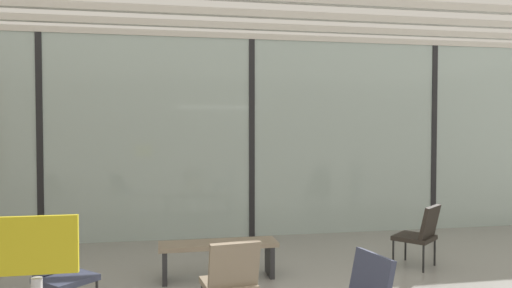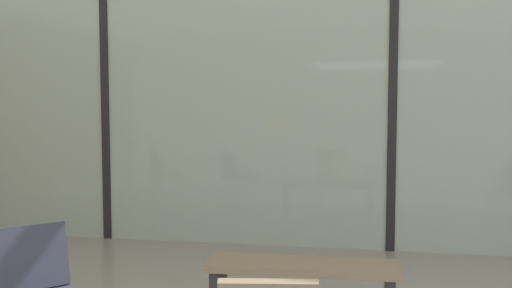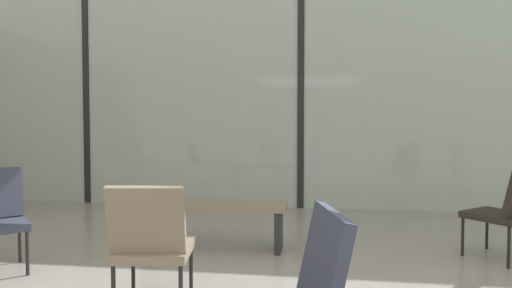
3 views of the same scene
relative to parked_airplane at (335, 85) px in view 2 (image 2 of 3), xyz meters
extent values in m
cube|color=#A3B7B2|center=(0.84, -5.51, -0.40)|extent=(14.00, 0.08, 3.47)
cube|color=black|center=(-2.66, -5.51, -0.40)|extent=(0.10, 0.12, 3.47)
cube|color=black|center=(0.84, -5.51, -0.40)|extent=(0.10, 0.12, 3.47)
ellipsoid|color=silver|center=(0.31, 0.00, 0.00)|extent=(12.73, 4.26, 4.26)
sphere|color=gray|center=(-5.55, 0.00, 0.00)|extent=(2.34, 2.34, 2.34)
sphere|color=black|center=(-3.19, -1.96, 0.32)|extent=(0.28, 0.28, 0.28)
sphere|color=black|center=(-2.29, -1.96, 0.32)|extent=(0.28, 0.28, 0.28)
sphere|color=black|center=(-1.39, -1.96, 0.32)|extent=(0.28, 0.28, 0.28)
sphere|color=black|center=(-0.49, -1.96, 0.32)|extent=(0.28, 0.28, 0.28)
sphere|color=black|center=(0.41, -1.96, 0.32)|extent=(0.28, 0.28, 0.28)
sphere|color=black|center=(1.31, -1.96, 0.32)|extent=(0.28, 0.28, 0.28)
sphere|color=black|center=(2.21, -1.96, 0.32)|extent=(0.28, 0.28, 0.28)
cube|color=#33384C|center=(-1.78, -8.61, -1.48)|extent=(0.44, 0.44, 0.44)
cube|color=#7F705B|center=(0.02, -7.79, -1.69)|extent=(1.51, 0.43, 0.06)
camera|label=1|loc=(-0.59, -13.72, -0.21)|focal=33.14mm
camera|label=2|loc=(0.39, -11.97, -0.43)|focal=38.35mm
camera|label=3|loc=(1.01, -11.80, -0.91)|focal=28.58mm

